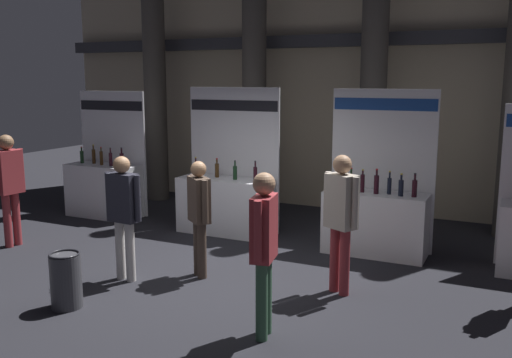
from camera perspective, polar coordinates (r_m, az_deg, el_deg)
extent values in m
plane|color=black|center=(7.70, -4.69, -9.86)|extent=(24.71, 24.71, 0.00)
cube|color=tan|center=(11.58, 7.16, 12.17)|extent=(12.35, 0.25, 6.11)
cube|color=#2D2D33|center=(11.31, 6.70, 13.78)|extent=(12.35, 0.20, 0.24)
cylinder|color=#423D38|center=(12.42, -10.29, 11.12)|extent=(0.48, 0.48, 5.75)
cylinder|color=#423D38|center=(11.21, -0.18, 11.40)|extent=(0.48, 0.48, 5.75)
cylinder|color=#423D38|center=(10.41, 11.92, 11.28)|extent=(0.48, 0.48, 5.75)
cube|color=white|center=(11.19, -15.23, -1.15)|extent=(1.44, 0.60, 1.01)
cube|color=white|center=(11.34, -14.28, 2.59)|extent=(1.52, 0.04, 2.40)
cube|color=black|center=(11.24, -14.56, 7.24)|extent=(1.47, 0.01, 0.18)
cylinder|color=#19381E|center=(11.45, -17.29, 2.16)|extent=(0.07, 0.07, 0.23)
cylinder|color=#19381E|center=(11.43, -17.33, 2.91)|extent=(0.03, 0.03, 0.07)
cylinder|color=red|center=(11.42, -17.34, 3.12)|extent=(0.03, 0.03, 0.02)
cylinder|color=#472D14|center=(11.30, -16.18, 2.22)|extent=(0.07, 0.07, 0.27)
cylinder|color=#472D14|center=(11.28, -16.22, 3.10)|extent=(0.03, 0.03, 0.08)
cylinder|color=gold|center=(11.27, -16.23, 3.34)|extent=(0.03, 0.03, 0.02)
cylinder|color=#472D14|center=(11.06, -15.45, 2.06)|extent=(0.06, 0.06, 0.26)
cylinder|color=#472D14|center=(11.04, -15.49, 2.90)|extent=(0.03, 0.03, 0.07)
cylinder|color=red|center=(11.04, -15.50, 3.11)|extent=(0.03, 0.03, 0.02)
cylinder|color=black|center=(10.90, -14.56, 1.95)|extent=(0.06, 0.06, 0.25)
cylinder|color=black|center=(10.88, -14.60, 2.79)|extent=(0.03, 0.03, 0.07)
cylinder|color=black|center=(10.87, -14.61, 3.03)|extent=(0.03, 0.03, 0.02)
cylinder|color=black|center=(10.74, -13.49, 1.89)|extent=(0.08, 0.08, 0.25)
cylinder|color=black|center=(10.72, -13.53, 2.80)|extent=(0.03, 0.03, 0.09)
cylinder|color=black|center=(10.71, -13.54, 3.08)|extent=(0.03, 0.03, 0.02)
cube|color=white|center=(9.65, -3.14, -2.76)|extent=(1.63, 0.60, 0.96)
cube|color=white|center=(9.80, -2.24, 2.01)|extent=(1.71, 0.04, 2.49)
cube|color=black|center=(9.69, -2.34, 7.49)|extent=(1.67, 0.01, 0.18)
cylinder|color=black|center=(9.75, -6.14, 0.93)|extent=(0.07, 0.07, 0.24)
cylinder|color=black|center=(9.73, -6.16, 1.88)|extent=(0.03, 0.03, 0.09)
cylinder|color=gold|center=(9.72, -6.16, 2.19)|extent=(0.03, 0.03, 0.02)
cylinder|color=#472D14|center=(9.67, -3.99, 0.87)|extent=(0.07, 0.07, 0.24)
cylinder|color=#472D14|center=(9.65, -4.00, 1.79)|extent=(0.03, 0.03, 0.08)
cylinder|color=red|center=(9.64, -4.01, 2.07)|extent=(0.03, 0.03, 0.02)
cylinder|color=#19381E|center=(9.44, -2.14, 0.64)|extent=(0.07, 0.07, 0.23)
cylinder|color=#19381E|center=(9.41, -2.15, 1.56)|extent=(0.03, 0.03, 0.08)
cylinder|color=black|center=(9.41, -2.15, 1.85)|extent=(0.03, 0.03, 0.02)
cylinder|color=black|center=(9.34, -0.07, 0.54)|extent=(0.06, 0.06, 0.23)
cylinder|color=black|center=(9.31, -0.07, 1.49)|extent=(0.03, 0.03, 0.09)
cylinder|color=black|center=(9.30, -0.07, 1.81)|extent=(0.03, 0.03, 0.02)
cube|color=white|center=(8.67, 12.01, -4.47)|extent=(1.52, 0.60, 0.95)
cube|color=white|center=(8.84, 12.71, 0.86)|extent=(1.60, 0.04, 2.48)
cube|color=navy|center=(8.71, 12.93, 7.42)|extent=(1.55, 0.01, 0.18)
cylinder|color=#472D14|center=(8.76, 8.62, -0.26)|extent=(0.07, 0.07, 0.23)
cylinder|color=#472D14|center=(8.73, 8.65, 0.75)|extent=(0.03, 0.03, 0.09)
cylinder|color=black|center=(8.73, 8.66, 1.08)|extent=(0.03, 0.03, 0.02)
cylinder|color=#19381E|center=(8.56, 9.63, -0.39)|extent=(0.07, 0.07, 0.27)
cylinder|color=#19381E|center=(8.53, 9.67, 0.76)|extent=(0.03, 0.03, 0.08)
cylinder|color=red|center=(8.52, 9.68, 1.09)|extent=(0.03, 0.03, 0.02)
cylinder|color=black|center=(8.55, 10.77, -0.44)|extent=(0.06, 0.06, 0.27)
cylinder|color=black|center=(8.52, 10.81, 0.66)|extent=(0.03, 0.03, 0.06)
cylinder|color=gold|center=(8.51, 10.82, 0.93)|extent=(0.03, 0.03, 0.02)
cylinder|color=black|center=(8.48, 12.14, -0.56)|extent=(0.07, 0.07, 0.27)
cylinder|color=black|center=(8.44, 12.19, 0.63)|extent=(0.03, 0.03, 0.08)
cylinder|color=red|center=(8.44, 12.20, 0.97)|extent=(0.03, 0.03, 0.02)
cylinder|color=black|center=(8.48, 13.40, -0.71)|extent=(0.06, 0.06, 0.24)
cylinder|color=black|center=(8.45, 13.45, 0.39)|extent=(0.03, 0.03, 0.09)
cylinder|color=gold|center=(8.45, 13.46, 0.75)|extent=(0.03, 0.03, 0.02)
cylinder|color=black|center=(8.40, 14.52, -0.90)|extent=(0.07, 0.07, 0.24)
cylinder|color=black|center=(8.37, 14.57, 0.16)|extent=(0.03, 0.03, 0.08)
cylinder|color=gold|center=(8.36, 14.59, 0.49)|extent=(0.03, 0.03, 0.02)
cylinder|color=black|center=(8.38, 15.82, -0.94)|extent=(0.07, 0.07, 0.25)
cylinder|color=black|center=(8.35, 15.87, 0.17)|extent=(0.03, 0.03, 0.08)
cylinder|color=black|center=(8.34, 15.89, 0.52)|extent=(0.03, 0.03, 0.02)
cylinder|color=#38383D|center=(6.97, -18.76, -9.82)|extent=(0.36, 0.36, 0.63)
torus|color=black|center=(6.87, -18.91, -7.23)|extent=(0.35, 0.35, 0.02)
cylinder|color=#33563D|center=(5.95, 1.01, -11.72)|extent=(0.12, 0.12, 0.83)
cylinder|color=#33563D|center=(5.79, 0.58, -12.35)|extent=(0.12, 0.12, 0.83)
cube|color=maroon|center=(5.63, 0.82, -4.99)|extent=(0.27, 0.42, 0.66)
sphere|color=tan|center=(5.53, 0.83, -0.50)|extent=(0.23, 0.23, 0.23)
cylinder|color=maroon|center=(5.86, 1.39, -4.24)|extent=(0.08, 0.08, 0.63)
cylinder|color=maroon|center=(5.41, 0.19, -5.47)|extent=(0.08, 0.08, 0.63)
cylinder|color=maroon|center=(9.76, -23.19, -3.72)|extent=(0.12, 0.12, 0.86)
cylinder|color=maroon|center=(9.67, -23.96, -3.90)|extent=(0.12, 0.12, 0.86)
cube|color=maroon|center=(9.57, -23.90, 0.67)|extent=(0.30, 0.41, 0.68)
sphere|color=#8C6647|center=(9.51, -24.10, 3.43)|extent=(0.24, 0.24, 0.24)
cylinder|color=maroon|center=(9.70, -22.75, 0.97)|extent=(0.08, 0.08, 0.65)
cylinder|color=#47382D|center=(7.69, -5.92, -6.95)|extent=(0.12, 0.12, 0.76)
cylinder|color=#47382D|center=(7.55, -5.53, -7.26)|extent=(0.12, 0.12, 0.76)
cube|color=#47382D|center=(7.44, -5.82, -2.10)|extent=(0.42, 0.40, 0.60)
sphere|color=#8C6647|center=(7.37, -5.87, 1.01)|extent=(0.21, 0.21, 0.21)
cylinder|color=#47382D|center=(7.66, -6.40, -1.65)|extent=(0.08, 0.08, 0.57)
cylinder|color=#47382D|center=(7.23, -5.20, -2.35)|extent=(0.08, 0.08, 0.57)
cylinder|color=maroon|center=(7.01, 9.00, -8.38)|extent=(0.12, 0.12, 0.84)
cylinder|color=maroon|center=(7.13, 8.01, -8.04)|extent=(0.12, 0.12, 0.84)
cube|color=#ADA393|center=(6.87, 8.66, -2.26)|extent=(0.44, 0.38, 0.66)
sphere|color=tan|center=(6.79, 8.77, 1.48)|extent=(0.23, 0.23, 0.23)
cylinder|color=#ADA393|center=(6.71, 10.07, -2.45)|extent=(0.08, 0.08, 0.63)
cylinder|color=#ADA393|center=(7.03, 7.33, -1.81)|extent=(0.08, 0.08, 0.63)
cylinder|color=silver|center=(7.70, -13.63, -7.01)|extent=(0.12, 0.12, 0.80)
cylinder|color=silver|center=(7.58, -12.67, -7.23)|extent=(0.12, 0.12, 0.80)
cube|color=#23232D|center=(7.46, -13.38, -1.86)|extent=(0.41, 0.23, 0.63)
sphere|color=#8C6647|center=(7.39, -13.52, 1.42)|extent=(0.22, 0.22, 0.22)
cylinder|color=#23232D|center=(7.62, -14.75, -1.54)|extent=(0.08, 0.08, 0.60)
cylinder|color=#23232D|center=(7.30, -11.96, -1.94)|extent=(0.08, 0.08, 0.60)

